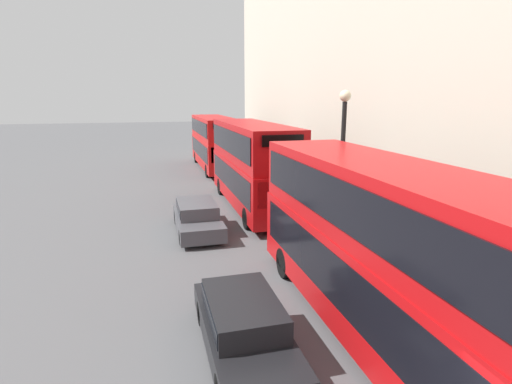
% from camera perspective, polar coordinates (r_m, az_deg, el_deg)
% --- Properties ---
extents(bus_leading, '(2.59, 10.71, 4.42)m').
position_cam_1_polar(bus_leading, '(10.22, 17.38, -7.09)').
color(bus_leading, '#B20C0F').
rests_on(bus_leading, ground).
extents(bus_second_in_queue, '(2.59, 10.18, 4.58)m').
position_cam_1_polar(bus_second_in_queue, '(21.45, -0.54, 4.27)').
color(bus_second_in_queue, '#B20C0F').
rests_on(bus_second_in_queue, ground).
extents(bus_third_in_queue, '(2.59, 10.60, 4.33)m').
position_cam_1_polar(bus_third_in_queue, '(33.89, -6.00, 7.34)').
color(bus_third_in_queue, red).
rests_on(bus_third_in_queue, ground).
extents(car_dark_sedan, '(1.80, 4.63, 1.35)m').
position_cam_1_polar(car_dark_sedan, '(9.86, -1.79, -18.33)').
color(car_dark_sedan, black).
rests_on(car_dark_sedan, ground).
extents(car_hatchback, '(1.86, 4.57, 1.36)m').
position_cam_1_polar(car_hatchback, '(18.09, -8.39, -3.42)').
color(car_hatchback, '#47474C').
rests_on(car_hatchback, ground).
extents(street_lamp, '(0.44, 0.44, 6.18)m').
position_cam_1_polar(street_lamp, '(16.07, 12.25, 5.69)').
color(street_lamp, black).
rests_on(street_lamp, ground).
extents(pedestrian, '(0.36, 0.36, 1.72)m').
position_cam_1_polar(pedestrian, '(18.61, 10.90, -2.82)').
color(pedestrian, '#334C6B').
rests_on(pedestrian, ground).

